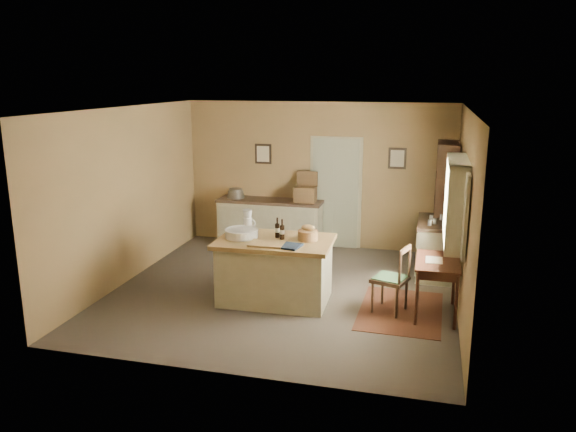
% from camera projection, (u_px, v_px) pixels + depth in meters
% --- Properties ---
extents(ground, '(5.00, 5.00, 0.00)m').
position_uv_depth(ground, '(284.00, 291.00, 8.43)').
color(ground, '#4E453C').
rests_on(ground, ground).
extents(wall_back, '(5.00, 0.10, 2.70)m').
position_uv_depth(wall_back, '(318.00, 175.00, 10.46)').
color(wall_back, '#9C7B4D').
rests_on(wall_back, ground).
extents(wall_front, '(5.00, 0.10, 2.70)m').
position_uv_depth(wall_front, '(222.00, 255.00, 5.76)').
color(wall_front, '#9C7B4D').
rests_on(wall_front, ground).
extents(wall_left, '(0.10, 5.00, 2.70)m').
position_uv_depth(wall_left, '(128.00, 195.00, 8.71)').
color(wall_left, '#9C7B4D').
rests_on(wall_left, ground).
extents(wall_right, '(0.10, 5.00, 2.70)m').
position_uv_depth(wall_right, '(464.00, 213.00, 7.51)').
color(wall_right, '#9C7B4D').
rests_on(wall_right, ground).
extents(ceiling, '(5.00, 5.00, 0.00)m').
position_uv_depth(ceiling, '(283.00, 109.00, 7.79)').
color(ceiling, silver).
rests_on(ceiling, wall_back).
extents(door, '(0.97, 0.06, 2.11)m').
position_uv_depth(door, '(336.00, 192.00, 10.42)').
color(door, '#A5AB8F').
rests_on(door, ground).
extents(framed_prints, '(2.82, 0.02, 0.38)m').
position_uv_depth(framed_prints, '(328.00, 156.00, 10.31)').
color(framed_prints, black).
rests_on(framed_prints, ground).
extents(window, '(0.25, 1.99, 1.12)m').
position_uv_depth(window, '(459.00, 202.00, 7.29)').
color(window, beige).
rests_on(window, ground).
extents(work_island, '(1.64, 1.09, 1.20)m').
position_uv_depth(work_island, '(274.00, 268.00, 7.98)').
color(work_island, beige).
rests_on(work_island, ground).
extents(sideboard, '(1.97, 0.56, 1.18)m').
position_uv_depth(sideboard, '(271.00, 221.00, 10.59)').
color(sideboard, beige).
rests_on(sideboard, ground).
extents(rug, '(1.14, 1.63, 0.01)m').
position_uv_depth(rug, '(401.00, 311.00, 7.71)').
color(rug, '#4D2418').
rests_on(rug, ground).
extents(writing_desk, '(0.57, 0.93, 0.82)m').
position_uv_depth(writing_desk, '(437.00, 267.00, 7.45)').
color(writing_desk, '#341911').
rests_on(writing_desk, ground).
extents(desk_chair, '(0.54, 0.54, 0.93)m').
position_uv_depth(desk_chair, '(390.00, 279.00, 7.59)').
color(desk_chair, '#332116').
rests_on(desk_chair, ground).
extents(right_cabinet, '(0.62, 1.12, 0.99)m').
position_uv_depth(right_cabinet, '(436.00, 248.00, 9.04)').
color(right_cabinet, beige).
rests_on(right_cabinet, ground).
extents(shelving_unit, '(0.35, 0.94, 2.08)m').
position_uv_depth(shelving_unit, '(448.00, 204.00, 9.50)').
color(shelving_unit, '#332116').
rests_on(shelving_unit, ground).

